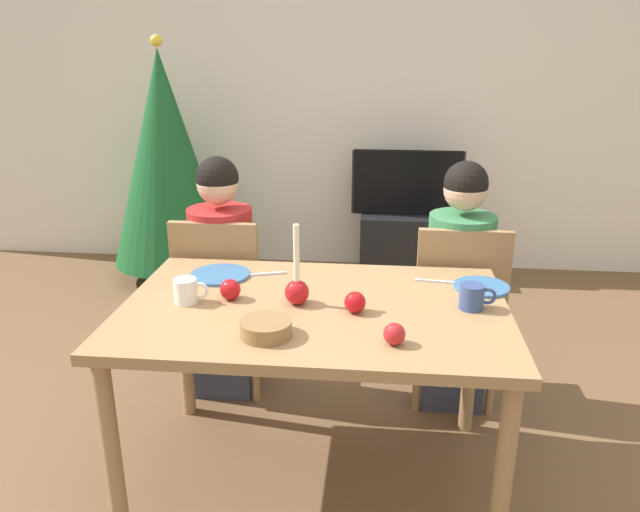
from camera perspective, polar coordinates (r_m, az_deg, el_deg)
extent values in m
plane|color=brown|center=(2.61, -0.48, -19.86)|extent=(7.68, 7.68, 0.00)
cube|color=silver|center=(4.63, 3.16, 14.92)|extent=(6.40, 0.10, 2.60)
cube|color=#99754C|center=(2.22, -0.53, -5.10)|extent=(1.40, 0.90, 0.04)
cylinder|color=#99754C|center=(2.25, -18.91, -17.01)|extent=(0.06, 0.06, 0.71)
cylinder|color=#99754C|center=(2.12, 16.78, -19.36)|extent=(0.06, 0.06, 0.71)
cylinder|color=#99754C|center=(2.86, -12.57, -8.08)|extent=(0.06, 0.06, 0.71)
cylinder|color=#99754C|center=(2.76, 13.94, -9.29)|extent=(0.06, 0.06, 0.71)
cube|color=#99754C|center=(3.06, -8.69, -4.45)|extent=(0.40, 0.40, 0.04)
cube|color=#99754C|center=(2.80, -9.84, -1.33)|extent=(0.40, 0.04, 0.45)
cylinder|color=#99754C|center=(3.27, -4.85, -7.03)|extent=(0.04, 0.04, 0.41)
cylinder|color=#99754C|center=(3.34, -10.63, -6.67)|extent=(0.04, 0.04, 0.41)
cylinder|color=#99754C|center=(2.97, -6.06, -9.91)|extent=(0.04, 0.04, 0.41)
cylinder|color=#99754C|center=(3.05, -12.40, -9.42)|extent=(0.04, 0.04, 0.41)
cube|color=#99754C|center=(2.99, 12.45, -5.28)|extent=(0.40, 0.40, 0.04)
cube|color=#99754C|center=(2.73, 13.20, -2.15)|extent=(0.40, 0.04, 0.45)
cylinder|color=#99754C|center=(3.26, 14.85, -7.71)|extent=(0.04, 0.04, 0.41)
cylinder|color=#99754C|center=(3.22, 8.82, -7.60)|extent=(0.04, 0.04, 0.41)
cylinder|color=#99754C|center=(2.96, 15.79, -10.67)|extent=(0.04, 0.04, 0.41)
cylinder|color=#99754C|center=(2.92, 9.11, -10.60)|extent=(0.04, 0.04, 0.41)
cube|color=#33384C|center=(3.10, -8.73, -8.30)|extent=(0.28, 0.28, 0.45)
cylinder|color=#AD2323|center=(2.92, -9.19, -0.16)|extent=(0.30, 0.30, 0.48)
sphere|color=tan|center=(2.82, -9.57, 6.66)|extent=(0.19, 0.19, 0.19)
sphere|color=black|center=(2.81, -9.60, 7.25)|extent=(0.19, 0.19, 0.19)
cube|color=#33384C|center=(3.03, 12.27, -9.20)|extent=(0.28, 0.28, 0.45)
cylinder|color=#387A4C|center=(2.84, 12.92, -0.92)|extent=(0.30, 0.30, 0.48)
sphere|color=tan|center=(2.75, 13.47, 6.05)|extent=(0.19, 0.19, 0.19)
sphere|color=black|center=(2.74, 13.52, 6.66)|extent=(0.19, 0.19, 0.19)
cube|color=black|center=(4.54, 7.89, 1.01)|extent=(0.64, 0.40, 0.48)
cube|color=black|center=(4.42, 8.16, 6.81)|extent=(0.79, 0.04, 0.46)
cube|color=black|center=(4.42, 8.17, 6.81)|extent=(0.76, 0.05, 0.46)
cylinder|color=brown|center=(4.66, -13.41, -1.08)|extent=(0.08, 0.08, 0.14)
cone|color=#195628|center=(4.45, -14.22, 8.80)|extent=(0.83, 0.83, 1.49)
sphere|color=yellow|center=(4.39, -15.10, 18.90)|extent=(0.08, 0.08, 0.08)
sphere|color=red|center=(2.21, -2.18, -3.42)|extent=(0.09, 0.09, 0.09)
cylinder|color=#EFE5C6|center=(2.16, -2.23, 0.28)|extent=(0.02, 0.02, 0.21)
cylinder|color=teal|center=(2.52, -9.34, -1.75)|extent=(0.24, 0.24, 0.01)
cylinder|color=teal|center=(2.45, 14.90, -2.80)|extent=(0.21, 0.21, 0.01)
cylinder|color=white|center=(2.28, -12.48, -3.21)|extent=(0.09, 0.09, 0.09)
torus|color=white|center=(2.26, -11.17, -3.17)|extent=(0.06, 0.01, 0.06)
cylinder|color=#33477F|center=(2.24, 14.02, -3.73)|extent=(0.09, 0.09, 0.09)
torus|color=#33477F|center=(2.25, 15.43, -3.66)|extent=(0.06, 0.01, 0.06)
cube|color=silver|center=(2.51, -5.25, -1.69)|extent=(0.18, 0.07, 0.01)
cube|color=silver|center=(2.46, 10.95, -2.36)|extent=(0.18, 0.03, 0.01)
cylinder|color=olive|center=(1.99, -5.07, -6.75)|extent=(0.17, 0.17, 0.05)
sphere|color=red|center=(2.28, -8.41, -3.12)|extent=(0.08, 0.08, 0.08)
sphere|color=red|center=(2.15, 3.30, -4.35)|extent=(0.08, 0.08, 0.08)
sphere|color=red|center=(1.94, 6.98, -7.26)|extent=(0.07, 0.07, 0.07)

